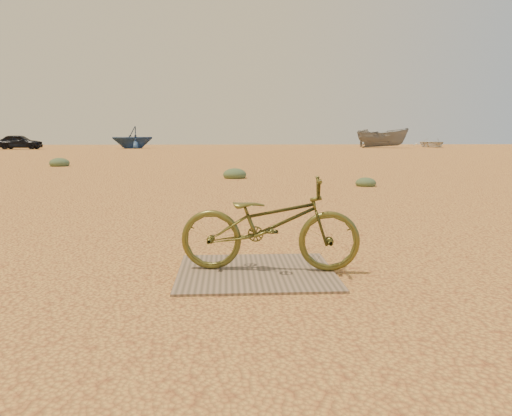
{
  "coord_description": "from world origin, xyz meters",
  "views": [
    {
      "loc": [
        -0.24,
        -4.83,
        1.24
      ],
      "look_at": [
        0.02,
        -0.46,
        0.6
      ],
      "focal_mm": 35.0,
      "sensor_mm": 36.0,
      "label": 1
    }
  ],
  "objects": [
    {
      "name": "kale_a",
      "position": [
        -0.01,
        9.55,
        0.0
      ],
      "size": [
        0.67,
        0.67,
        0.37
      ],
      "primitive_type": "ellipsoid",
      "color": "#526845",
      "rests_on": "ground"
    },
    {
      "name": "bicycle",
      "position": [
        0.15,
        -0.42,
        0.45
      ],
      "size": [
        1.67,
        0.75,
        0.85
      ],
      "primitive_type": "imported",
      "rotation": [
        0.0,
        0.0,
        1.45
      ],
      "color": "brown",
      "rests_on": "plywood_board"
    },
    {
      "name": "boat_far_left",
      "position": [
        -8.84,
        41.94,
        1.01
      ],
      "size": [
        5.04,
        4.87,
        2.03
      ],
      "primitive_type": "imported",
      "rotation": [
        0.0,
        0.0,
        -1.01
      ],
      "color": "navy",
      "rests_on": "ground"
    },
    {
      "name": "car",
      "position": [
        -18.13,
        39.77,
        0.64
      ],
      "size": [
        3.77,
        1.58,
        1.27
      ],
      "primitive_type": "imported",
      "rotation": [
        0.0,
        0.0,
        1.59
      ],
      "color": "black",
      "rests_on": "ground"
    },
    {
      "name": "ground",
      "position": [
        0.0,
        0.0,
        0.0
      ],
      "size": [
        120.0,
        120.0,
        0.0
      ],
      "primitive_type": "plane",
      "color": "#E6A74C",
      "rests_on": "ground"
    },
    {
      "name": "plywood_board",
      "position": [
        0.02,
        -0.46,
        0.01
      ],
      "size": [
        1.4,
        1.27,
        0.02
      ],
      "primitive_type": "cube",
      "color": "#896D58",
      "rests_on": "ground"
    },
    {
      "name": "kale_b",
      "position": [
        3.15,
        7.11,
        0.0
      ],
      "size": [
        0.5,
        0.5,
        0.27
      ],
      "primitive_type": "ellipsoid",
      "color": "#526845",
      "rests_on": "ground"
    },
    {
      "name": "kale_c",
      "position": [
        -6.9,
        15.51,
        0.0
      ],
      "size": [
        0.78,
        0.78,
        0.43
      ],
      "primitive_type": "ellipsoid",
      "color": "#526845",
      "rests_on": "ground"
    },
    {
      "name": "boat_far_right",
      "position": [
        20.51,
        44.77,
        0.43
      ],
      "size": [
        3.15,
        4.29,
        0.86
      ],
      "primitive_type": "imported",
      "rotation": [
        0.0,
        0.0,
        -0.04
      ],
      "color": "beige",
      "rests_on": "ground"
    },
    {
      "name": "boat_mid_right",
      "position": [
        14.72,
        42.7,
        0.94
      ],
      "size": [
        5.17,
        3.61,
        1.87
      ],
      "primitive_type": "imported",
      "rotation": [
        0.0,
        0.0,
        1.16
      ],
      "color": "slate",
      "rests_on": "ground"
    }
  ]
}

